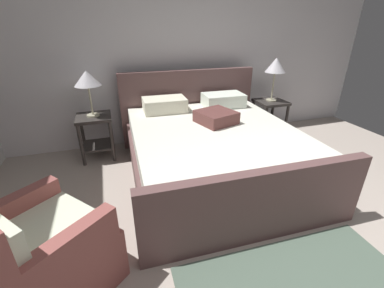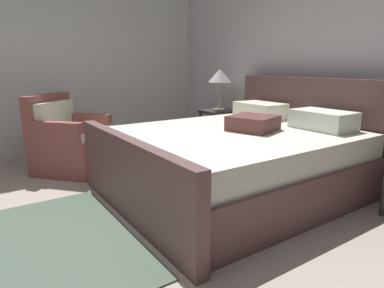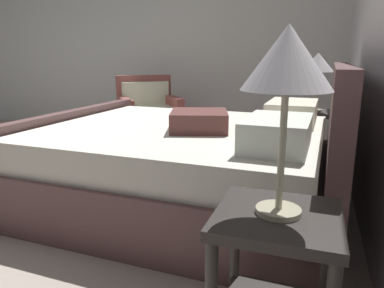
% 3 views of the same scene
% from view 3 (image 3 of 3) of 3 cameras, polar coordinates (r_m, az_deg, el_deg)
% --- Properties ---
extents(wall_side_left, '(0.12, 6.16, 2.66)m').
position_cam_3_polar(wall_side_left, '(5.81, -8.77, 15.36)').
color(wall_side_left, silver).
rests_on(wall_side_left, ground).
extents(bed, '(2.07, 2.34, 1.09)m').
position_cam_3_polar(bed, '(2.80, -0.30, -2.98)').
color(bed, brown).
rests_on(bed, ground).
extents(nightstand_right, '(0.44, 0.44, 0.60)m').
position_cam_3_polar(nightstand_right, '(1.43, 13.00, -17.82)').
color(nightstand_right, '#312D2A').
rests_on(nightstand_right, ground).
extents(table_lamp_right, '(0.30, 0.30, 0.64)m').
position_cam_3_polar(table_lamp_right, '(1.23, 14.83, 12.27)').
color(table_lamp_right, '#B7B293').
rests_on(table_lamp_right, nightstand_right).
extents(nightstand_left, '(0.44, 0.44, 0.60)m').
position_cam_3_polar(nightstand_left, '(3.92, 18.49, 2.10)').
color(nightstand_left, '#312D2A').
rests_on(nightstand_left, ground).
extents(table_lamp_left, '(0.32, 0.32, 0.58)m').
position_cam_3_polar(table_lamp_left, '(3.85, 19.25, 11.88)').
color(table_lamp_left, '#B7B293').
rests_on(table_lamp_left, nightstand_left).
extents(armchair, '(1.02, 1.02, 0.90)m').
position_cam_3_polar(armchair, '(4.72, -6.77, 3.89)').
color(armchair, '#914C47').
rests_on(armchair, ground).
extents(area_rug, '(1.71, 1.35, 0.01)m').
position_cam_3_polar(area_rug, '(3.92, -27.37, -4.74)').
color(area_rug, '#4D5E50').
rests_on(area_rug, ground).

